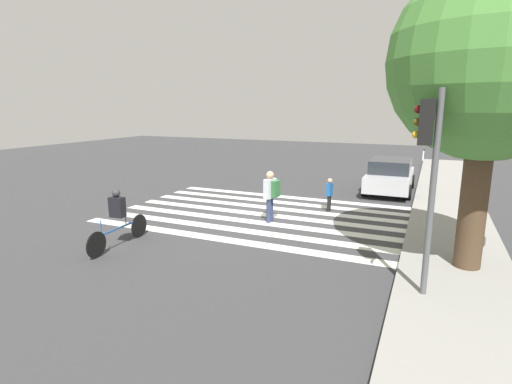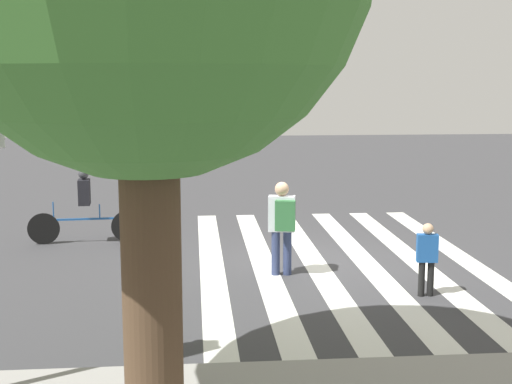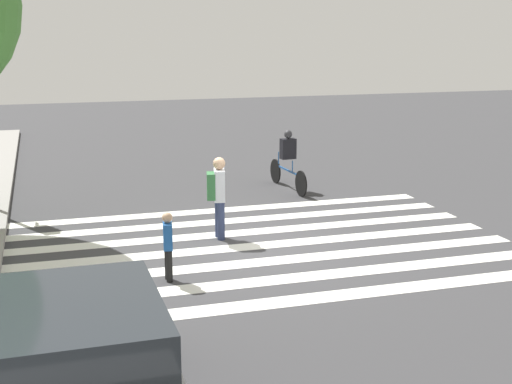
{
  "view_description": "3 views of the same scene",
  "coord_description": "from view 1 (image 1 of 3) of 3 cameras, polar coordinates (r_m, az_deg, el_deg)",
  "views": [
    {
      "loc": [
        12.77,
        5.51,
        3.8
      ],
      "look_at": [
        0.1,
        -0.1,
        0.83
      ],
      "focal_mm": 28.0,
      "sensor_mm": 36.0,
      "label": 1
    },
    {
      "loc": [
        2.33,
        13.26,
        3.61
      ],
      "look_at": [
        1.17,
        0.18,
        1.46
      ],
      "focal_mm": 50.0,
      "sensor_mm": 36.0,
      "label": 2
    },
    {
      "loc": [
        -13.18,
        4.14,
        4.31
      ],
      "look_at": [
        0.57,
        -0.04,
        0.99
      ],
      "focal_mm": 50.0,
      "sensor_mm": 36.0,
      "label": 3
    }
  ],
  "objects": [
    {
      "name": "pedestrian_child_with_backpack",
      "position": [
        13.24,
        2.18,
        -0.07
      ],
      "size": [
        0.51,
        0.46,
        1.72
      ],
      "rotation": [
        0.0,
        0.0,
        2.94
      ],
      "color": "navy",
      "rests_on": "ground_plane"
    },
    {
      "name": "sidewalk_curb",
      "position": [
        13.32,
        26.16,
        -5.43
      ],
      "size": [
        36.0,
        2.5,
        0.14
      ],
      "color": "gray",
      "rests_on": "ground_plane"
    },
    {
      "name": "crosswalk_stripes",
      "position": [
        14.41,
        0.52,
        -3.16
      ],
      "size": [
        6.47,
        10.0,
        0.01
      ],
      "color": "silver",
      "rests_on": "ground_plane"
    },
    {
      "name": "traffic_light",
      "position": [
        8.15,
        23.36,
        4.78
      ],
      "size": [
        0.6,
        0.5,
        4.14
      ],
      "color": "#515456",
      "rests_on": "ground_plane"
    },
    {
      "name": "street_tree",
      "position": [
        10.1,
        30.45,
        15.67
      ],
      "size": [
        4.25,
        4.25,
        6.88
      ],
      "color": "#4C3826",
      "rests_on": "ground_plane"
    },
    {
      "name": "pedestrian_adult_blue_shirt",
      "position": [
        14.96,
        10.45,
        -0.08
      ],
      "size": [
        0.36,
        0.2,
        1.23
      ],
      "rotation": [
        0.0,
        0.0,
        2.99
      ],
      "color": "black",
      "rests_on": "ground_plane"
    },
    {
      "name": "car_parked_far_curb",
      "position": [
        18.98,
        18.6,
        2.26
      ],
      "size": [
        4.27,
        2.01,
        1.49
      ],
      "rotation": [
        0.0,
        0.0,
        0.01
      ],
      "color": "#B7B7BC",
      "rests_on": "ground_plane"
    },
    {
      "name": "cyclist_near_curb",
      "position": [
        11.54,
        -19.13,
        -3.3
      ],
      "size": [
        2.46,
        0.41,
        1.63
      ],
      "rotation": [
        0.0,
        0.0,
        0.06
      ],
      "color": "black",
      "rests_on": "ground_plane"
    },
    {
      "name": "ground_plane",
      "position": [
        14.42,
        0.52,
        -3.17
      ],
      "size": [
        60.0,
        60.0,
        0.0
      ],
      "primitive_type": "plane",
      "color": "#38383A"
    }
  ]
}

